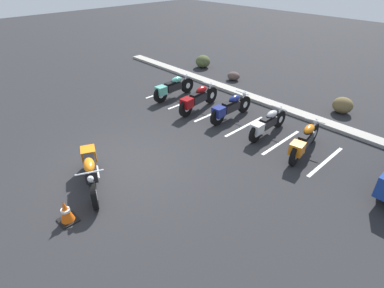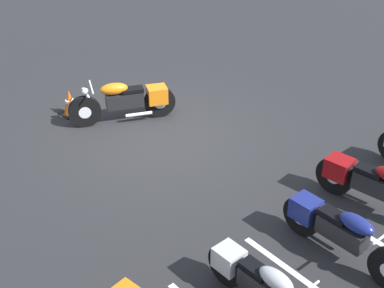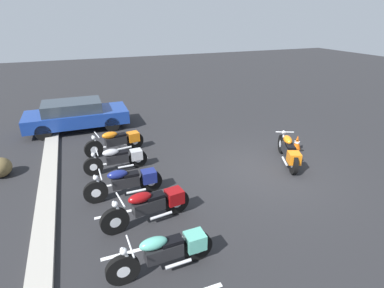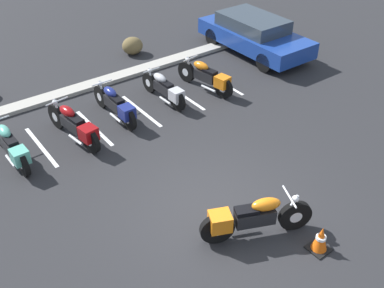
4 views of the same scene
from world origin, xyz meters
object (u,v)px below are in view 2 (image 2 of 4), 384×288
Objects in this scene: parked_bike_2 at (338,230)px; parked_bike_3 at (260,284)px; motorcycle_orange_featured at (128,100)px; parked_bike_1 at (373,184)px; traffic_cone at (70,103)px.

parked_bike_2 is 1.61m from parked_bike_3.
motorcycle_orange_featured is 5.31m from parked_bike_1.
motorcycle_orange_featured is at bearing 178.99° from parked_bike_2.
parked_bike_3 reaches higher than traffic_cone.
traffic_cone is (-0.81, -6.51, -0.16)m from parked_bike_3.
motorcycle_orange_featured is 0.98× the size of parked_bike_2.
parked_bike_3 is (1.63, 5.45, -0.05)m from motorcycle_orange_featured.
parked_bike_3 is 3.57× the size of traffic_cone.
parked_bike_3 is at bearing 82.91° from traffic_cone.
parked_bike_1 is 1.39m from parked_bike_2.
parked_bike_1 is 1.11× the size of parked_bike_3.
motorcycle_orange_featured is at bearing 127.76° from traffic_cone.
parked_bike_1 is 1.04× the size of parked_bike_2.
parked_bike_1 reaches higher than parked_bike_3.
traffic_cone is (0.80, -6.52, -0.19)m from parked_bike_2.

